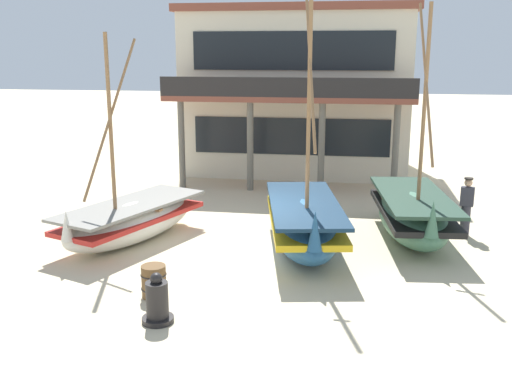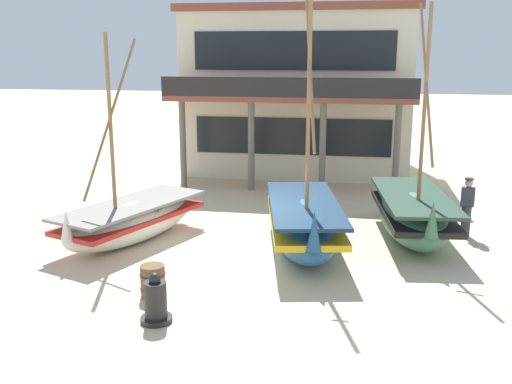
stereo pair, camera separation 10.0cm
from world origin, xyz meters
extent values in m
plane|color=beige|center=(0.00, 0.00, 0.00)|extent=(120.00, 120.00, 0.00)
ellipsoid|color=silver|center=(-3.38, 0.48, 0.53)|extent=(3.21, 4.91, 1.07)
cube|color=red|center=(-3.38, 0.48, 0.67)|extent=(3.16, 4.74, 0.13)
cube|color=gray|center=(-3.38, 0.48, 1.02)|extent=(3.22, 4.84, 0.07)
cone|color=silver|center=(-4.19, -1.59, 1.01)|extent=(0.42, 0.42, 0.75)
cylinder|color=olive|center=(-3.59, -0.06, 3.16)|extent=(0.10, 0.10, 4.82)
cylinder|color=olive|center=(-3.59, -0.06, 3.45)|extent=(0.86, 2.04, 3.96)
cube|color=olive|center=(-3.25, 0.80, 0.91)|extent=(1.50, 0.72, 0.06)
ellipsoid|color=#23517A|center=(1.35, 0.53, 0.66)|extent=(2.55, 5.06, 1.31)
cube|color=gold|center=(1.35, 0.53, 0.82)|extent=(2.54, 4.88, 0.16)
cube|color=#132C43|center=(1.35, 0.53, 1.26)|extent=(2.59, 4.98, 0.09)
cone|color=#23517A|center=(1.77, -1.76, 1.25)|extent=(0.40, 0.40, 0.92)
cylinder|color=olive|center=(1.46, -0.07, 3.78)|extent=(0.10, 0.10, 5.73)
cylinder|color=olive|center=(1.46, -0.07, 4.94)|extent=(0.60, 2.88, 4.07)
cube|color=olive|center=(1.28, 0.88, 1.11)|extent=(1.62, 0.45, 0.06)
ellipsoid|color=#427056|center=(4.23, 1.91, 0.65)|extent=(2.17, 4.79, 1.29)
cube|color=black|center=(4.23, 1.91, 0.81)|extent=(2.17, 4.60, 0.15)
cube|color=#243D2F|center=(4.23, 1.91, 1.24)|extent=(2.21, 4.70, 0.09)
cone|color=#427056|center=(4.46, -0.30, 1.23)|extent=(0.37, 0.37, 0.90)
cylinder|color=olive|center=(4.29, 1.34, 3.59)|extent=(0.10, 0.10, 5.38)
cylinder|color=olive|center=(4.29, 1.34, 4.37)|extent=(0.34, 2.65, 3.96)
cube|color=olive|center=(4.20, 2.26, 1.10)|extent=(1.63, 0.33, 0.06)
cylinder|color=#33333D|center=(5.75, 2.46, 0.44)|extent=(0.26, 0.26, 0.88)
cube|color=#383842|center=(5.75, 2.46, 1.15)|extent=(0.40, 0.30, 0.54)
sphere|color=tan|center=(5.75, 2.46, 1.54)|extent=(0.22, 0.22, 0.22)
cylinder|color=#2D2823|center=(5.75, 2.46, 1.66)|extent=(0.24, 0.24, 0.05)
cylinder|color=black|center=(-1.08, -4.15, 0.05)|extent=(0.62, 0.62, 0.10)
cylinder|color=black|center=(-1.08, -4.15, 0.46)|extent=(0.43, 0.43, 0.72)
sphere|color=black|center=(-1.08, -4.15, 0.89)|extent=(0.24, 0.24, 0.24)
cylinder|color=brown|center=(-1.54, -3.02, 0.35)|extent=(0.52, 0.52, 0.70)
torus|color=black|center=(-1.54, -3.02, 0.50)|extent=(0.56, 0.56, 0.03)
torus|color=black|center=(-1.54, -3.02, 0.20)|extent=(0.56, 0.56, 0.03)
cube|color=beige|center=(0.11, 11.72, 3.30)|extent=(9.22, 5.87, 6.60)
cube|color=brown|center=(0.11, 11.72, 6.75)|extent=(9.59, 6.10, 0.30)
cube|color=black|center=(0.11, 8.76, 1.82)|extent=(7.74, 0.06, 1.45)
cube|color=black|center=(0.11, 8.76, 5.12)|extent=(7.74, 0.06, 1.45)
cube|color=brown|center=(0.11, 7.74, 3.40)|extent=(9.22, 2.10, 0.20)
cylinder|color=#666056|center=(-3.84, 7.00, 1.65)|extent=(0.24, 0.24, 3.30)
cylinder|color=#666056|center=(-1.20, 7.00, 1.65)|extent=(0.24, 0.24, 3.30)
cylinder|color=#666056|center=(1.43, 7.00, 1.65)|extent=(0.24, 0.24, 3.30)
cylinder|color=#666056|center=(4.06, 7.00, 1.65)|extent=(0.24, 0.24, 3.30)
cube|color=black|center=(0.11, 6.73, 3.85)|extent=(9.22, 0.08, 0.70)
camera|label=1|loc=(2.48, -14.08, 5.11)|focal=40.90mm
camera|label=2|loc=(2.57, -14.06, 5.11)|focal=40.90mm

